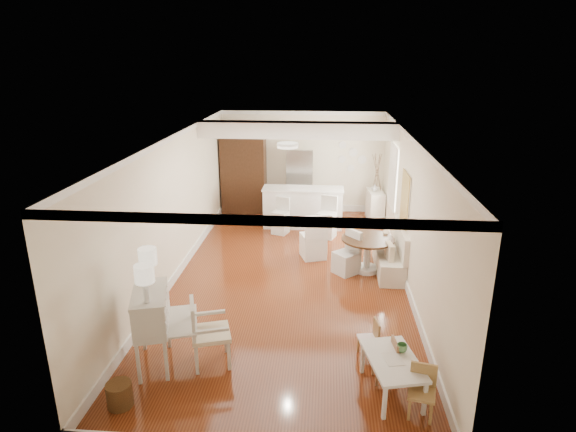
# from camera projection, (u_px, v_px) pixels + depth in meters

# --- Properties ---
(room) EXTENTS (9.00, 9.04, 2.82)m
(room) POSITION_uv_depth(u_px,v_px,m) (293.00, 178.00, 9.25)
(room) COLOR brown
(room) RESTS_ON ground
(secretary_bureau) EXTENTS (1.12, 1.13, 1.15)m
(secretary_bureau) POSITION_uv_depth(u_px,v_px,m) (152.00, 329.00, 6.72)
(secretary_bureau) COLOR beige
(secretary_bureau) RESTS_ON ground
(gustavian_armchair) EXTENTS (0.72, 0.72, 1.00)m
(gustavian_armchair) POSITION_uv_depth(u_px,v_px,m) (211.00, 332.00, 6.79)
(gustavian_armchair) COLOR silver
(gustavian_armchair) RESTS_ON ground
(wicker_basket) EXTENTS (0.38, 0.38, 0.32)m
(wicker_basket) POSITION_uv_depth(u_px,v_px,m) (120.00, 395.00, 6.04)
(wicker_basket) COLOR #56371A
(wicker_basket) RESTS_ON ground
(kids_table) EXTENTS (0.82, 1.13, 0.51)m
(kids_table) POSITION_uv_depth(u_px,v_px,m) (392.00, 376.00, 6.25)
(kids_table) COLOR silver
(kids_table) RESTS_ON ground
(kids_chair_a) EXTENTS (0.33, 0.33, 0.62)m
(kids_chair_a) POSITION_uv_depth(u_px,v_px,m) (384.00, 360.00, 6.48)
(kids_chair_a) COLOR #9C6C47
(kids_chair_a) RESTS_ON ground
(kids_chair_b) EXTENTS (0.33, 0.33, 0.58)m
(kids_chair_b) POSITION_uv_depth(u_px,v_px,m) (368.00, 339.00, 7.01)
(kids_chair_b) COLOR #A37B4A
(kids_chair_b) RESTS_ON ground
(kids_chair_c) EXTENTS (0.38, 0.38, 0.66)m
(kids_chair_c) POSITION_uv_depth(u_px,v_px,m) (422.00, 393.00, 5.82)
(kids_chair_c) COLOR tan
(kids_chair_c) RESTS_ON ground
(banquette) EXTENTS (0.52, 1.60, 0.98)m
(banquette) POSITION_uv_depth(u_px,v_px,m) (389.00, 249.00, 9.74)
(banquette) COLOR silver
(banquette) RESTS_ON ground
(dining_table) EXTENTS (1.10, 1.10, 0.73)m
(dining_table) POSITION_uv_depth(u_px,v_px,m) (367.00, 255.00, 9.78)
(dining_table) COLOR #422815
(dining_table) RESTS_ON ground
(slip_chair_near) EXTENTS (0.61, 0.61, 0.89)m
(slip_chair_near) POSITION_uv_depth(u_px,v_px,m) (347.00, 253.00, 9.68)
(slip_chair_near) COLOR silver
(slip_chair_near) RESTS_ON ground
(slip_chair_far) EXTENTS (0.62, 0.64, 1.03)m
(slip_chair_far) POSITION_uv_depth(u_px,v_px,m) (313.00, 235.00, 10.43)
(slip_chair_far) COLOR white
(slip_chair_far) RESTS_ON ground
(breakfast_counter) EXTENTS (2.05, 0.65, 1.03)m
(breakfast_counter) POSITION_uv_depth(u_px,v_px,m) (303.00, 207.00, 12.34)
(breakfast_counter) COLOR white
(breakfast_counter) RESTS_ON ground
(bar_stool_left) EXTENTS (0.46, 0.46, 0.90)m
(bar_stool_left) POSITION_uv_depth(u_px,v_px,m) (280.00, 216.00, 11.88)
(bar_stool_left) COLOR silver
(bar_stool_left) RESTS_ON ground
(bar_stool_right) EXTENTS (0.51, 0.51, 1.01)m
(bar_stool_right) POSITION_uv_depth(u_px,v_px,m) (327.00, 217.00, 11.60)
(bar_stool_right) COLOR silver
(bar_stool_right) RESTS_ON ground
(pantry_cabinet) EXTENTS (1.20, 0.60, 2.30)m
(pantry_cabinet) POSITION_uv_depth(u_px,v_px,m) (244.00, 172.00, 13.29)
(pantry_cabinet) COLOR #381E11
(pantry_cabinet) RESTS_ON ground
(fridge) EXTENTS (0.75, 0.65, 1.80)m
(fridge) POSITION_uv_depth(u_px,v_px,m) (312.00, 183.00, 13.19)
(fridge) COLOR silver
(fridge) RESTS_ON ground
(sideboard) EXTENTS (0.45, 0.87, 0.81)m
(sideboard) POSITION_uv_depth(u_px,v_px,m) (375.00, 206.00, 12.86)
(sideboard) COLOR white
(sideboard) RESTS_ON ground
(pencil_cup) EXTENTS (0.19, 0.19, 0.11)m
(pencil_cup) POSITION_uv_depth(u_px,v_px,m) (402.00, 348.00, 6.31)
(pencil_cup) COLOR #559257
(pencil_cup) RESTS_ON kids_table
(branch_vase) EXTENTS (0.22, 0.22, 0.18)m
(branch_vase) POSITION_uv_depth(u_px,v_px,m) (375.00, 187.00, 12.75)
(branch_vase) COLOR white
(branch_vase) RESTS_ON sideboard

